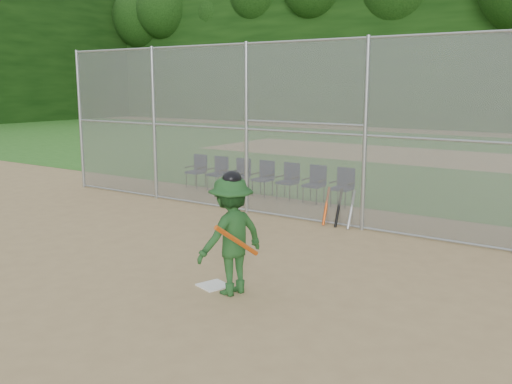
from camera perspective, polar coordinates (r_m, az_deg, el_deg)
The scene contains 15 objects.
ground at distance 8.82m, azimuth -9.40°, elevation -9.55°, with size 100.00×100.00×0.00m, color tan.
grass_strip at distance 24.79m, azimuth 20.85°, elevation 3.01°, with size 100.00×100.00×0.00m, color #2D6E21.
dirt_patch_far at distance 24.79m, azimuth 20.85°, elevation 3.02°, with size 24.00×24.00×0.00m, color tan.
backstop_fence at distance 12.39m, azimuth 6.62°, elevation 6.19°, with size 16.09×0.09×4.00m.
treeline at distance 26.66m, azimuth 22.75°, elevation 15.24°, with size 81.00×60.00×11.00m.
home_plate at distance 8.85m, azimuth -4.27°, elevation -9.30°, with size 0.41×0.41×0.02m, color white.
batter_at_plate at distance 8.30m, azimuth -2.51°, elevation -4.29°, with size 0.98×1.39×1.83m.
spare_bats at distance 12.43m, azimuth 8.26°, elevation -1.57°, with size 0.66×0.36×0.83m.
chair_0 at distance 17.11m, azimuth -6.05°, elevation 2.08°, with size 0.54×0.52×0.96m, color #10193D, non-canonical shape.
chair_1 at distance 16.60m, azimuth -3.95°, elevation 1.85°, with size 0.54×0.52×0.96m, color #10193D, non-canonical shape.
chair_2 at distance 16.12m, azimuth -1.72°, elevation 1.61°, with size 0.54×0.52×0.96m, color #10193D, non-canonical shape.
chair_3 at distance 15.67m, azimuth 0.65°, elevation 1.34°, with size 0.54×0.52×0.96m, color #10193D, non-canonical shape.
chair_4 at distance 15.24m, azimuth 3.15°, elevation 1.06°, with size 0.54×0.52×0.96m, color #10193D, non-canonical shape.
chair_5 at distance 14.84m, azimuth 5.79°, elevation 0.76°, with size 0.54×0.52×0.96m, color #10193D, non-canonical shape.
chair_6 at distance 14.48m, azimuth 8.57°, elevation 0.44°, with size 0.54×0.52×0.96m, color #10193D, non-canonical shape.
Camera 1 is at (5.81, -5.91, 3.04)m, focal length 40.00 mm.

